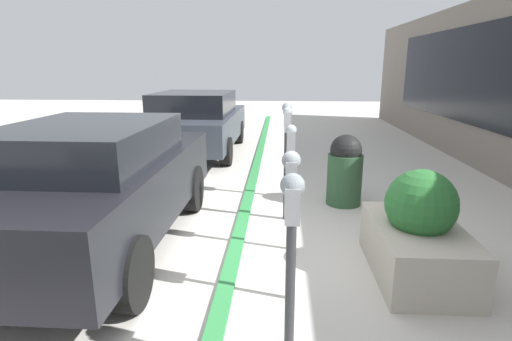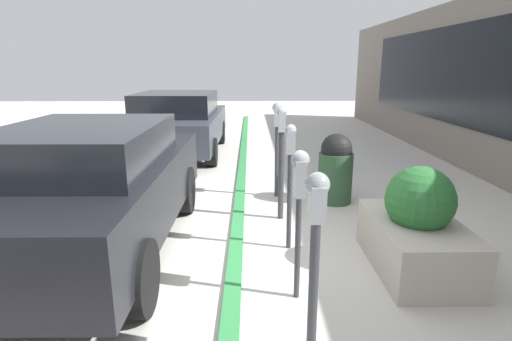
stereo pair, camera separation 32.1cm
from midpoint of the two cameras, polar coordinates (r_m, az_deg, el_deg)
ground_plane at (r=4.71m, az=-3.87°, el=-11.08°), size 40.00×40.00×0.00m
curb_strip at (r=4.70m, az=-4.86°, el=-10.85°), size 24.50×0.16×0.04m
parking_meter_nearest at (r=2.50m, az=4.79°, el=-9.78°), size 0.18×0.15×1.44m
parking_meter_second at (r=3.39m, az=3.54°, el=-2.49°), size 0.19×0.16×1.37m
parking_meter_middle at (r=4.39m, az=2.82°, el=0.84°), size 0.14×0.12×1.44m
parking_meter_fourth at (r=5.30m, az=1.93°, el=2.52°), size 0.14×0.12×1.53m
parking_meter_farthest at (r=6.23m, az=1.55°, el=5.91°), size 0.18×0.15×1.51m
planter_box at (r=4.37m, az=20.03°, el=-7.95°), size 1.41×0.83×1.09m
parked_car_middle at (r=4.77m, az=-24.25°, el=-2.02°), size 3.94×1.81×1.46m
parked_car_rear at (r=9.68m, az=-11.97°, el=6.75°), size 4.16×1.99×1.46m
trash_bin at (r=6.16m, az=9.84°, el=0.29°), size 0.52×0.52×1.07m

